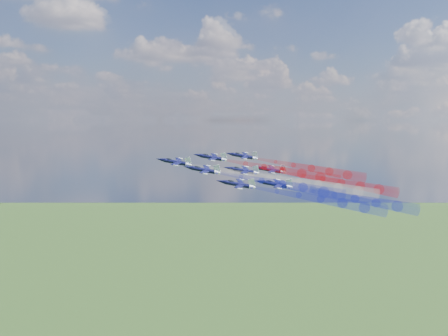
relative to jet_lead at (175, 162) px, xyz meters
name	(u,v)px	position (x,y,z in m)	size (l,w,h in m)	color
jet_lead	(175,162)	(0.00, 0.00, 0.00)	(9.41, 11.76, 3.14)	black
trail_lead	(250,176)	(20.87, -11.40, -4.17)	(3.92, 37.89, 3.92)	white
jet_inner_left	(204,170)	(4.92, -11.13, -1.78)	(9.41, 11.76, 3.14)	black
trail_inner_left	(282,184)	(25.78, -22.53, -5.96)	(3.92, 37.89, 3.92)	#1822CF
jet_inner_right	(212,157)	(14.10, 3.22, 0.85)	(9.41, 11.76, 3.14)	black
trail_inner_right	(283,170)	(34.97, -8.18, -3.32)	(3.92, 37.89, 3.92)	red
jet_outer_left	(237,184)	(10.35, -23.06, -5.13)	(9.41, 11.76, 3.14)	black
trail_outer_left	(321,199)	(31.21, -34.47, -9.30)	(3.92, 37.89, 3.92)	#1822CF
jet_center_third	(243,171)	(19.05, -9.90, -2.65)	(9.41, 11.76, 3.14)	black
trail_center_third	(318,184)	(39.91, -21.30, -6.82)	(3.92, 37.89, 3.92)	white
jet_outer_right	(243,156)	(27.47, 5.99, 0.75)	(9.41, 11.76, 3.14)	black
trail_outer_right	(311,168)	(48.34, -5.41, -3.42)	(3.92, 37.89, 3.92)	red
jet_rear_left	(276,184)	(23.89, -21.78, -5.97)	(9.41, 11.76, 3.14)	black
trail_rear_left	(355,199)	(44.76, -33.18, -10.14)	(3.92, 37.89, 3.92)	#1822CF
jet_rear_right	(270,170)	(31.95, -4.95, -3.34)	(9.41, 11.76, 3.14)	black
trail_rear_right	(341,183)	(52.82, -16.35, -7.51)	(3.92, 37.89, 3.92)	red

